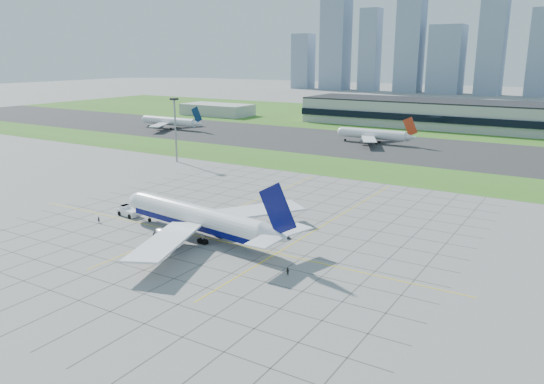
# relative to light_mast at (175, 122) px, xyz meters

# --- Properties ---
(ground) EXTENTS (1400.00, 1400.00, 0.00)m
(ground) POSITION_rel_light_mast_xyz_m (70.00, -65.00, -16.18)
(ground) COLOR gray
(ground) RESTS_ON ground
(grass_median) EXTENTS (700.00, 35.00, 0.04)m
(grass_median) POSITION_rel_light_mast_xyz_m (70.00, 25.00, -16.16)
(grass_median) COLOR #3A6A1E
(grass_median) RESTS_ON ground
(asphalt_taxiway) EXTENTS (700.00, 75.00, 0.04)m
(asphalt_taxiway) POSITION_rel_light_mast_xyz_m (70.00, 80.00, -16.15)
(asphalt_taxiway) COLOR #383838
(asphalt_taxiway) RESTS_ON ground
(grass_far) EXTENTS (700.00, 145.00, 0.04)m
(grass_far) POSITION_rel_light_mast_xyz_m (70.00, 190.00, -16.16)
(grass_far) COLOR #3A6A1E
(grass_far) RESTS_ON ground
(apron_markings) EXTENTS (120.00, 130.00, 0.03)m
(apron_markings) POSITION_rel_light_mast_xyz_m (70.43, -53.91, -16.17)
(apron_markings) COLOR #474744
(apron_markings) RESTS_ON ground
(terminal) EXTENTS (260.00, 43.00, 15.80)m
(terminal) POSITION_rel_light_mast_xyz_m (110.00, 164.87, -8.29)
(terminal) COLOR #B7B7B2
(terminal) RESTS_ON ground
(service_block) EXTENTS (50.00, 25.00, 8.00)m
(service_block) POSITION_rel_light_mast_xyz_m (-90.00, 145.00, -12.18)
(service_block) COLOR #B7B7B2
(service_block) RESTS_ON ground
(light_mast) EXTENTS (2.50, 2.50, 25.60)m
(light_mast) POSITION_rel_light_mast_xyz_m (0.00, 0.00, 0.00)
(light_mast) COLOR gray
(light_mast) RESTS_ON ground
(city_skyline) EXTENTS (523.00, 32.40, 160.00)m
(city_skyline) POSITION_rel_light_mast_xyz_m (61.29, 455.00, 42.91)
(city_skyline) COLOR #7F90A7
(city_skyline) RESTS_ON ground
(airliner) EXTENTS (53.76, 54.16, 16.96)m
(airliner) POSITION_rel_light_mast_xyz_m (66.63, -67.28, -11.54)
(airliner) COLOR white
(airliner) RESTS_ON ground
(pushback_tug) EXTENTS (9.91, 4.14, 2.72)m
(pushback_tug) POSITION_rel_light_mast_xyz_m (39.31, -63.88, -14.97)
(pushback_tug) COLOR white
(pushback_tug) RESTS_ON ground
(crew_near) EXTENTS (0.61, 0.68, 1.56)m
(crew_near) POSITION_rel_light_mast_xyz_m (37.28, -72.20, -15.40)
(crew_near) COLOR black
(crew_near) RESTS_ON ground
(crew_far) EXTENTS (0.93, 0.85, 1.56)m
(crew_far) POSITION_rel_light_mast_xyz_m (95.95, -75.91, -15.40)
(crew_far) COLOR black
(crew_far) RESTS_ON ground
(distant_jet_0) EXTENTS (43.49, 42.66, 14.08)m
(distant_jet_0) POSITION_rel_light_mast_xyz_m (-69.63, 72.84, -11.69)
(distant_jet_0) COLOR white
(distant_jet_0) RESTS_ON ground
(distant_jet_1) EXTENTS (38.42, 42.66, 14.08)m
(distant_jet_1) POSITION_rel_light_mast_xyz_m (51.49, 85.68, -11.70)
(distant_jet_1) COLOR white
(distant_jet_1) RESTS_ON ground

